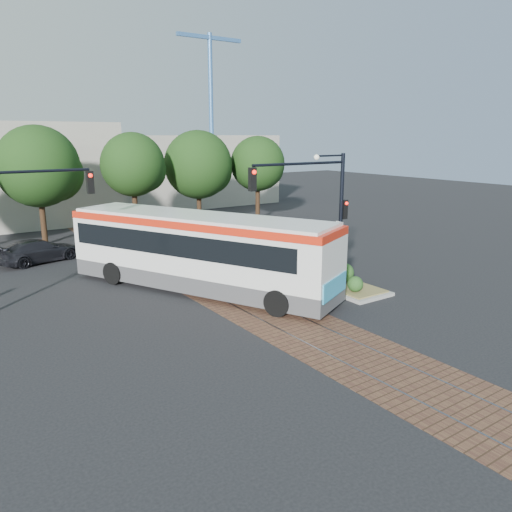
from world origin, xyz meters
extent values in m
plane|color=black|center=(0.00, 0.00, 0.00)|extent=(120.00, 120.00, 0.00)
cube|color=brown|center=(0.00, 4.00, 0.01)|extent=(3.60, 40.00, 0.01)
cube|color=slate|center=(-0.75, 4.00, 0.01)|extent=(0.06, 40.00, 0.01)
cube|color=slate|center=(0.75, 4.00, 0.01)|extent=(0.06, 40.00, 0.01)
cylinder|color=#382314|center=(-4.50, 16.80, 1.56)|extent=(0.36, 0.36, 3.12)
sphere|color=black|center=(-4.50, 16.80, 5.07)|extent=(5.20, 5.20, 5.20)
cylinder|color=#382314|center=(1.50, 16.00, 1.69)|extent=(0.36, 0.36, 3.39)
sphere|color=black|center=(1.50, 16.00, 5.04)|extent=(4.40, 4.40, 4.40)
cylinder|color=#382314|center=(7.00, 16.80, 1.43)|extent=(0.36, 0.36, 2.86)
sphere|color=black|center=(7.00, 16.80, 4.81)|extent=(5.20, 5.20, 5.20)
cylinder|color=#382314|center=(12.00, 16.00, 1.56)|extent=(0.36, 0.36, 3.12)
sphere|color=black|center=(12.00, 16.00, 4.77)|extent=(4.40, 4.40, 4.40)
cube|color=#ADA899|center=(12.00, 30.00, 3.50)|extent=(18.00, 10.00, 7.00)
cylinder|color=#3F72B2|center=(18.00, 34.00, 9.00)|extent=(0.50, 0.50, 18.00)
cube|color=#3F72B2|center=(18.00, 34.00, 17.50)|extent=(8.00, 0.40, 0.40)
cube|color=#434346|center=(-0.86, 2.15, 0.60)|extent=(8.18, 13.04, 0.77)
cube|color=white|center=(-0.86, 2.15, 2.03)|extent=(8.20, 13.05, 2.08)
cube|color=black|center=(-1.00, 2.44, 2.36)|extent=(7.69, 11.89, 0.99)
cube|color=red|center=(-0.86, 2.15, 3.23)|extent=(8.24, 13.07, 0.33)
cube|color=white|center=(-0.86, 2.15, 3.45)|extent=(7.93, 12.61, 0.15)
cube|color=black|center=(1.92, -3.63, 2.47)|extent=(1.64, 0.88, 0.99)
cube|color=#2F93BD|center=(2.00, -3.80, 1.15)|extent=(2.20, 1.11, 0.77)
cube|color=orange|center=(0.90, 1.78, 1.37)|extent=(2.20, 4.47, 1.21)
cylinder|color=black|center=(0.05, -2.65, 0.55)|extent=(0.82, 1.15, 1.10)
cylinder|color=black|center=(2.32, -1.55, 0.55)|extent=(0.82, 1.15, 1.10)
cylinder|color=black|center=(-3.81, 5.35, 0.55)|extent=(0.82, 1.15, 1.10)
cylinder|color=black|center=(-1.54, 6.45, 0.55)|extent=(0.82, 1.15, 1.10)
cube|color=gray|center=(4.80, -1.00, 0.07)|extent=(2.20, 5.20, 0.15)
cube|color=olive|center=(4.80, -1.00, 0.19)|extent=(1.90, 4.80, 0.08)
sphere|color=#1E4719|center=(4.40, -2.60, 0.58)|extent=(0.70, 0.70, 0.70)
sphere|color=#1E4719|center=(5.10, -1.20, 0.68)|extent=(0.90, 0.90, 0.90)
sphere|color=#1E4719|center=(4.60, 0.40, 0.63)|extent=(0.80, 0.80, 0.80)
sphere|color=#1E4719|center=(5.30, 0.90, 0.53)|extent=(0.60, 0.60, 0.60)
cylinder|color=black|center=(5.10, -0.80, 3.21)|extent=(0.18, 0.18, 6.00)
cylinder|color=black|center=(2.60, -0.80, 5.81)|extent=(5.00, 0.12, 0.12)
cube|color=black|center=(0.10, -0.80, 5.26)|extent=(0.28, 0.22, 0.95)
sphere|color=#FF190C|center=(0.10, -0.94, 5.56)|extent=(0.18, 0.18, 0.18)
cube|color=black|center=(5.32, -0.80, 3.61)|extent=(0.26, 0.20, 0.90)
sphere|color=#FF190C|center=(5.32, -0.93, 3.92)|extent=(0.16, 0.16, 0.16)
cube|color=white|center=(4.92, -0.92, 2.81)|extent=(0.04, 0.45, 0.55)
cube|color=yellow|center=(4.92, -0.92, 2.17)|extent=(0.04, 0.45, 0.45)
cylinder|color=black|center=(4.30, -0.80, 6.12)|extent=(1.60, 0.08, 0.08)
sphere|color=silver|center=(3.50, -0.80, 6.06)|extent=(0.24, 0.24, 0.24)
cylinder|color=black|center=(-7.25, 4.00, 5.60)|extent=(4.50, 0.12, 0.12)
cube|color=black|center=(-5.00, 4.00, 5.05)|extent=(0.28, 0.22, 0.95)
sphere|color=#FF190C|center=(-5.00, 3.86, 5.35)|extent=(0.18, 0.18, 0.18)
imported|color=black|center=(-5.87, 11.93, 0.66)|extent=(4.89, 3.04, 1.32)
camera|label=1|loc=(-11.28, -17.60, 7.00)|focal=35.00mm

